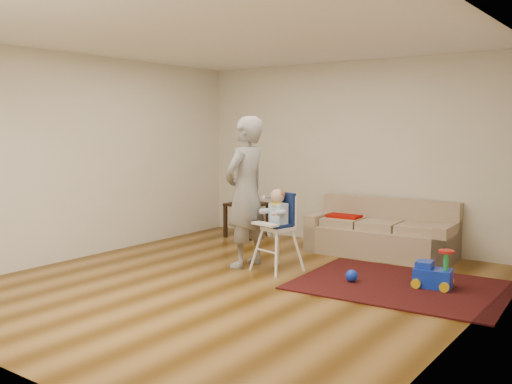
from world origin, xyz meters
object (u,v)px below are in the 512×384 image
Objects in this scene: ride_on_toy at (433,268)px; toy_ball at (352,276)px; side_table at (247,220)px; adult at (246,192)px; high_chair at (277,231)px; sofa at (381,228)px.

toy_ball is (-0.81, -0.32, -0.14)m from ride_on_toy.
side_table is 3.97× the size of toy_ball.
adult is (1.16, -1.57, 0.67)m from side_table.
side_table is 0.54× the size of high_chair.
sofa is at bearing 101.85° from toy_ball.
toy_ball is 0.14× the size of high_chair.
ride_on_toy is 2.39m from adult.
ride_on_toy is 0.23× the size of adult.
adult reaches higher than high_chair.
sofa is 14.54× the size of toy_ball.
toy_ball is (0.32, -1.50, -0.29)m from sofa.
adult is at bearing -53.52° from side_table.
toy_ball is at bearing -80.81° from sofa.
sofa is 1.06× the size of adult.
toy_ball is at bearing -165.40° from ride_on_toy.
sofa is at bearing 144.96° from adult.
adult is at bearing -177.68° from toy_ball.
adult is at bearing -128.46° from sofa.
high_chair is at bearing 95.35° from adult.
high_chair reaches higher than ride_on_toy.
sofa is 1.67m from high_chair.
sofa is 4.67× the size of ride_on_toy.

